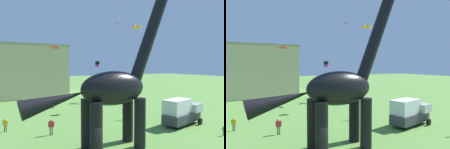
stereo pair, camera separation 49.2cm
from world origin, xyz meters
TOP-DOWN VIEW (x-y plane):
  - dinosaur_sculpture at (1.15, 2.36)m, footprint 14.09×2.98m
  - parked_box_truck at (12.10, 4.82)m, footprint 5.94×3.37m
  - person_vendor_side at (12.95, -0.17)m, footprint 0.38×0.17m
  - person_watching_child at (-6.84, 12.23)m, footprint 0.56×0.25m
  - person_near_flyer at (-2.71, 8.65)m, footprint 0.64×0.28m
  - person_strolling_adult at (7.27, 10.21)m, footprint 0.58×0.26m
  - kite_near_high at (9.38, 23.10)m, footprint 0.93×1.18m
  - kite_mid_left at (13.69, 23.04)m, footprint 0.70×0.80m
  - kite_far_left at (6.74, 17.33)m, footprint 0.88×0.88m
  - kite_near_low at (19.51, 24.83)m, footprint 2.09×2.04m
  - kite_mid_center at (0.15, 18.18)m, footprint 1.74×1.84m
  - background_building_block at (-1.47, 40.49)m, footprint 18.21×13.54m

SIDE VIEW (x-z plane):
  - person_vendor_side at x=12.95m, z-range 0.11..1.11m
  - person_watching_child at x=-6.84m, z-range 0.16..1.65m
  - person_strolling_adult at x=7.27m, z-range 0.16..1.72m
  - person_near_flyer at x=-2.71m, z-range 0.18..1.89m
  - parked_box_truck at x=12.10m, z-range 0.05..3.25m
  - dinosaur_sculpture at x=1.15m, z-range -2.04..12.69m
  - background_building_block at x=-1.47m, z-range 0.01..11.90m
  - kite_far_left at x=6.74m, z-range 7.01..7.90m
  - kite_near_high at x=9.38m, z-range 9.22..9.44m
  - kite_mid_center at x=0.15m, z-range 9.77..9.99m
  - kite_mid_left at x=13.69m, z-range 15.01..15.85m
  - kite_near_low at x=19.51m, z-range 15.21..15.81m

